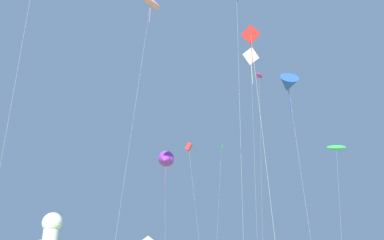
{
  "coord_description": "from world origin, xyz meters",
  "views": [
    {
      "loc": [
        2.53,
        -5.12,
        1.65
      ],
      "look_at": [
        0.0,
        32.0,
        15.21
      ],
      "focal_mm": 31.32,
      "sensor_mm": 36.0,
      "label": 1
    }
  ],
  "objects": [
    {
      "name": "kite_magenta_parafoil",
      "position": [
        11.97,
        55.91,
        32.99
      ],
      "size": [
        3.03,
        3.59,
        33.53
      ],
      "color": "#E02DA3",
      "rests_on": "ground"
    },
    {
      "name": "kite_green_parafoil",
      "position": [
        21.21,
        45.83,
        15.22
      ],
      "size": [
        3.23,
        1.83,
        15.79
      ],
      "color": "green",
      "rests_on": "ground"
    },
    {
      "name": "kite_blue_delta",
      "position": [
        12.05,
        33.76,
        20.33
      ],
      "size": [
        2.62,
        3.16,
        21.86
      ],
      "color": "blue",
      "rests_on": "ground"
    },
    {
      "name": "kite_green_diamond",
      "position": [
        3.88,
        57.3,
        18.02
      ],
      "size": [
        1.65,
        2.02,
        19.34
      ],
      "color": "green",
      "rests_on": "ground"
    },
    {
      "name": "observatory_dome",
      "position": [
        -50.9,
        105.82,
        6.01
      ],
      "size": [
        6.4,
        6.4,
        10.8
      ],
      "color": "white",
      "rests_on": "ground"
    },
    {
      "name": "kite_pink_parafoil",
      "position": [
        -5.9,
        32.85,
        33.24
      ],
      "size": [
        3.85,
        3.99,
        33.96
      ],
      "color": "pink",
      "rests_on": "ground"
    },
    {
      "name": "kite_purple_delta",
      "position": [
        -6.56,
        55.1,
        15.93
      ],
      "size": [
        3.06,
        4.0,
        17.82
      ],
      "color": "purple",
      "rests_on": "ground"
    },
    {
      "name": "kite_red_diamond",
      "position": [
        5.45,
        16.22,
        15.42
      ],
      "size": [
        1.44,
        1.74,
        16.81
      ],
      "color": "red",
      "rests_on": "ground"
    },
    {
      "name": "kite_red_box",
      "position": [
        -1.9,
        51.23,
        17.19
      ],
      "size": [
        2.7,
        2.62,
        18.01
      ],
      "color": "red",
      "rests_on": "ground"
    },
    {
      "name": "kite_white_diamond",
      "position": [
        9.2,
        45.68,
        31.18
      ],
      "size": [
        2.98,
        2.64,
        33.2
      ],
      "color": "white",
      "rests_on": "ground"
    }
  ]
}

